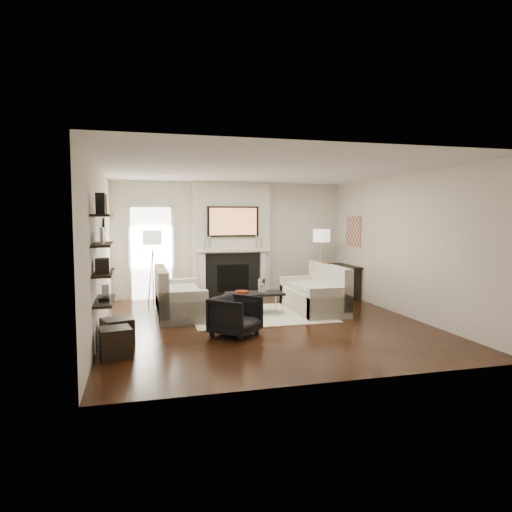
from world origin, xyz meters
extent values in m
plane|color=black|center=(0.00, 0.00, 0.00)|extent=(6.00, 6.00, 0.00)
plane|color=white|center=(0.00, 0.00, 2.70)|extent=(6.00, 6.00, 0.00)
plane|color=silver|center=(0.00, 3.00, 1.35)|extent=(5.50, 0.00, 5.50)
plane|color=silver|center=(0.00, -3.00, 1.35)|extent=(5.50, 0.00, 5.50)
plane|color=silver|center=(-2.75, 0.00, 1.35)|extent=(0.00, 6.00, 6.00)
plane|color=silver|center=(2.75, 0.00, 1.35)|extent=(0.00, 6.00, 6.00)
cube|color=silver|center=(0.00, 2.88, 1.35)|extent=(1.80, 0.25, 2.70)
cube|color=black|center=(0.00, 2.74, 0.52)|extent=(1.30, 0.02, 1.04)
cube|color=black|center=(0.00, 2.73, 0.45)|extent=(0.75, 0.02, 0.65)
cube|color=white|center=(-0.72, 2.71, 0.55)|extent=(0.12, 0.08, 1.10)
cube|color=white|center=(0.72, 2.71, 0.55)|extent=(0.12, 0.08, 1.10)
cube|color=white|center=(0.00, 2.69, 1.12)|extent=(1.70, 0.18, 0.07)
cube|color=black|center=(0.00, 2.71, 1.78)|extent=(1.20, 0.06, 0.70)
cube|color=#BF723F|center=(0.00, 2.68, 1.78)|extent=(1.10, 0.00, 0.62)
cylinder|color=silver|center=(-0.55, 2.70, 1.30)|extent=(0.04, 0.04, 0.30)
cylinder|color=silver|center=(-0.68, 2.70, 1.27)|extent=(0.04, 0.04, 0.24)
cylinder|color=silver|center=(0.55, 2.70, 1.30)|extent=(0.04, 0.04, 0.30)
cylinder|color=silver|center=(0.68, 2.70, 1.27)|extent=(0.04, 0.04, 0.24)
cube|color=white|center=(-1.85, 2.98, 1.05)|extent=(0.90, 0.02, 2.10)
cube|color=white|center=(-2.33, 2.96, 1.05)|extent=(0.06, 0.06, 2.16)
cube|color=white|center=(-1.37, 2.96, 1.05)|extent=(0.06, 0.06, 2.16)
cube|color=white|center=(-1.85, 2.96, 2.13)|extent=(1.02, 0.06, 0.06)
cube|color=beige|center=(0.08, 0.70, 0.01)|extent=(2.60, 2.00, 0.01)
cube|color=beige|center=(-1.40, 1.02, 0.21)|extent=(0.85, 1.80, 0.42)
cube|color=beige|center=(-1.74, 1.02, 0.53)|extent=(0.18, 1.80, 0.80)
cube|color=beige|center=(-1.40, 0.21, 0.30)|extent=(0.85, 0.18, 0.60)
cube|color=beige|center=(-1.40, 1.83, 0.30)|extent=(0.85, 0.18, 0.60)
cube|color=beige|center=(-1.35, 1.02, 0.47)|extent=(0.63, 1.44, 0.10)
cube|color=#9E5413|center=(-1.74, 1.32, 0.73)|extent=(0.10, 0.42, 0.42)
cube|color=black|center=(-1.74, 0.72, 0.72)|extent=(0.10, 0.40, 0.40)
cube|color=beige|center=(1.24, 0.79, 0.21)|extent=(0.85, 1.80, 0.42)
cube|color=beige|center=(1.57, 0.79, 0.53)|extent=(0.18, 1.80, 0.80)
cube|color=beige|center=(1.24, -0.02, 0.30)|extent=(0.85, 0.18, 0.60)
cube|color=beige|center=(1.24, 1.60, 0.30)|extent=(0.85, 0.18, 0.60)
cube|color=beige|center=(1.19, 0.79, 0.47)|extent=(0.63, 1.44, 0.10)
cube|color=#9E5413|center=(1.57, 1.09, 0.73)|extent=(0.10, 0.42, 0.42)
cube|color=black|center=(1.57, 0.49, 0.72)|extent=(0.10, 0.40, 0.40)
cube|color=black|center=(0.02, 0.80, 0.40)|extent=(1.10, 0.55, 0.04)
cylinder|color=silver|center=(-0.48, 0.58, 0.19)|extent=(0.02, 0.02, 0.38)
cylinder|color=silver|center=(0.52, 0.58, 0.19)|extent=(0.02, 0.02, 0.38)
cylinder|color=silver|center=(-0.48, 1.02, 0.19)|extent=(0.02, 0.02, 0.38)
cylinder|color=silver|center=(0.52, 1.02, 0.19)|extent=(0.02, 0.02, 0.38)
cylinder|color=white|center=(0.17, 0.80, 0.56)|extent=(0.16, 0.16, 0.27)
cylinder|color=white|center=(0.17, 0.80, 0.50)|extent=(0.11, 0.11, 0.16)
cylinder|color=#AD331C|center=(-0.23, 0.80, 0.45)|extent=(0.26, 0.26, 0.04)
imported|color=black|center=(-0.67, -0.67, 0.34)|extent=(0.91, 0.91, 0.68)
cylinder|color=silver|center=(-1.85, 2.24, 0.60)|extent=(0.02, 0.02, 1.20)
cylinder|color=white|center=(-1.85, 2.24, 1.45)|extent=(0.40, 0.40, 0.30)
cylinder|color=silver|center=(-1.74, 2.24, 0.60)|extent=(0.25, 0.02, 1.23)
cylinder|color=silver|center=(-1.91, 2.34, 0.60)|extent=(0.14, 0.22, 1.23)
cylinder|color=silver|center=(-1.91, 2.15, 0.60)|extent=(0.14, 0.22, 1.23)
cylinder|color=silver|center=(2.05, 2.33, 0.60)|extent=(0.02, 0.02, 1.20)
cylinder|color=white|center=(2.05, 2.33, 1.45)|extent=(0.40, 0.40, 0.30)
cylinder|color=silver|center=(2.16, 2.33, 0.60)|extent=(0.25, 0.02, 1.23)
cylinder|color=silver|center=(2.00, 2.43, 0.60)|extent=(0.14, 0.22, 1.23)
cylinder|color=silver|center=(1.99, 2.24, 0.60)|extent=(0.14, 0.22, 1.23)
cube|color=black|center=(2.57, 2.16, 0.73)|extent=(0.35, 1.20, 0.04)
cube|color=black|center=(2.57, 1.61, 0.35)|extent=(0.30, 0.04, 0.71)
cube|color=black|center=(2.57, 2.71, 0.35)|extent=(0.30, 0.04, 0.71)
cube|color=#BD765E|center=(2.73, 2.05, 1.55)|extent=(0.03, 0.70, 0.70)
cube|color=black|center=(-2.62, -1.00, 0.70)|extent=(0.25, 1.00, 0.03)
cube|color=black|center=(-2.62, -1.00, 1.10)|extent=(0.25, 1.00, 0.04)
cube|color=black|center=(-2.62, -1.00, 1.50)|extent=(0.25, 1.00, 0.04)
cube|color=black|center=(-2.62, -1.00, 1.90)|extent=(0.25, 1.00, 0.04)
cube|color=black|center=(-2.62, -1.30, 2.06)|extent=(0.12, 0.10, 0.28)
cube|color=#9E5413|center=(-2.62, -0.88, 2.06)|extent=(0.12, 0.10, 0.28)
cube|color=white|center=(-2.62, -1.11, 1.63)|extent=(0.04, 0.30, 0.22)
cube|color=black|center=(-2.62, -0.78, 1.61)|extent=(0.04, 0.22, 0.18)
cube|color=black|center=(-2.62, -1.17, 1.22)|extent=(0.18, 0.25, 0.20)
cube|color=black|center=(-2.62, -0.75, 1.18)|extent=(0.15, 0.12, 0.12)
cube|color=black|center=(-2.62, -1.07, 0.74)|extent=(0.14, 0.20, 0.05)
cube|color=white|center=(-2.62, -0.77, 0.81)|extent=(0.10, 0.10, 0.18)
cylinder|color=black|center=(-2.73, 0.90, 1.70)|extent=(0.04, 0.34, 0.34)
cylinder|color=white|center=(-2.71, 0.90, 1.70)|extent=(0.01, 0.29, 0.29)
cube|color=black|center=(-2.47, -0.82, 0.20)|extent=(0.52, 0.52, 0.40)
cube|color=black|center=(-2.47, -1.39, 0.20)|extent=(0.47, 0.47, 0.40)
camera|label=1|loc=(-2.15, -7.67, 1.87)|focal=32.00mm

